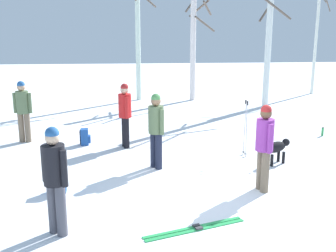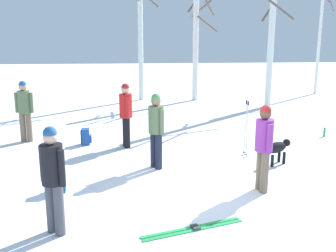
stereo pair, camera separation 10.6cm
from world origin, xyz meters
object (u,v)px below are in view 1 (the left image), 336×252
Objects in this scene: birch_tree_2 at (138,21)px; birch_tree_4 at (270,29)px; birch_tree_3 at (194,38)px; person_3 at (156,126)px; dog at (277,148)px; birch_tree_5 at (317,24)px; ski_poles_0 at (246,127)px; backpack_1 at (59,182)px; ski_pair_lying_0 at (195,229)px; person_1 at (23,108)px; water_bottle_1 at (323,132)px; backpack_0 at (85,137)px; person_4 at (55,174)px; person_0 at (125,111)px; person_2 at (264,142)px.

birch_tree_4 is at bearing -23.50° from birch_tree_2.
birch_tree_3 is at bearing -6.45° from birch_tree_2.
person_3 reaches higher than dog.
dog is 0.13× the size of birch_tree_5.
birch_tree_3 reaches higher than ski_poles_0.
birch_tree_3 is (-0.68, 8.81, 2.31)m from dog.
dog is 1.84× the size of backpack_1.
birch_tree_3 is at bearing 81.75° from ski_pair_lying_0.
person_3 is at bearing -35.25° from person_1.
ski_pair_lying_0 is (3.98, -5.49, -0.97)m from person_1.
ski_pair_lying_0 is 7.10m from water_bottle_1.
backpack_0 reaches higher than ski_pair_lying_0.
person_4 is 0.26× the size of birch_tree_2.
person_3 is 13.28m from birch_tree_5.
person_4 is (1.84, -5.44, 0.00)m from person_1.
water_bottle_1 is (2.81, 1.68, -0.62)m from ski_poles_0.
birch_tree_2 is at bearing 156.50° from birch_tree_4.
person_0 is 3.15m from ski_poles_0.
person_1 reaches higher than dog.
person_1 is at bearing 144.08° from person_2.
person_2 is 6.36× the size of water_bottle_1.
person_0 is 3.90× the size of backpack_0.
birch_tree_5 is (10.14, 11.45, 3.09)m from backpack_1.
person_2 is at bearing -50.18° from person_0.
person_2 is at bearing -128.17° from water_bottle_1.
person_4 is 3.90× the size of backpack_0.
person_4 reaches higher than dog.
person_1 is 2.11× the size of dog.
person_0 reaches higher than water_bottle_1.
birch_tree_3 is (2.39, -0.27, -0.69)m from birch_tree_2.
person_1 is 1.00× the size of person_4.
person_3 reaches higher than backpack_0.
birch_tree_5 is at bearing 59.61° from ski_pair_lying_0.
birch_tree_4 is 4.68m from birch_tree_5.
person_1 is at bearing 179.31° from water_bottle_1.
person_1 reaches higher than water_bottle_1.
birch_tree_5 is at bearing 48.48° from backpack_1.
birch_tree_5 is (9.87, 13.14, 2.33)m from person_4.
person_0 is at bearing 129.82° from person_2.
birch_tree_2 reaches higher than ski_poles_0.
backpack_1 is (1.57, -3.75, -0.77)m from person_1.
person_4 is 3.90× the size of backpack_1.
person_1 is 6.83m from person_2.
dog is 0.96m from ski_poles_0.
dog is 5.10m from backpack_0.
person_3 is 2.38m from ski_poles_0.
water_bottle_1 is (6.90, 0.32, -0.09)m from backpack_0.
person_1 is 6.85m from dog.
person_4 is 2.35m from ski_pair_lying_0.
person_2 reaches higher than backpack_0.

